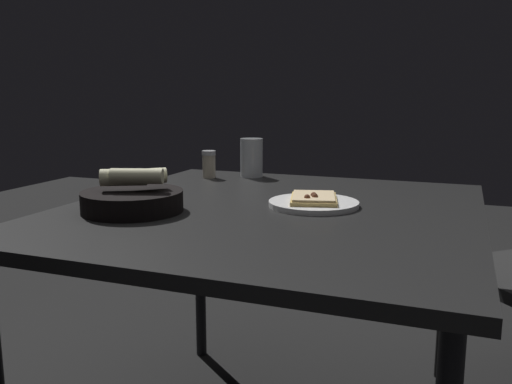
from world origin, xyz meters
TOP-DOWN VIEW (x-y plane):
  - dining_table at (0.00, 0.00)m, footprint 1.04×1.10m
  - pizza_plate at (0.10, 0.05)m, footprint 0.24×0.24m
  - bread_basket at (-0.30, -0.17)m, footprint 0.25×0.25m
  - beer_glass at (-0.23, 0.46)m, footprint 0.08×0.08m
  - pepper_shaker at (-0.36, 0.39)m, footprint 0.05×0.05m

SIDE VIEW (x-z plane):
  - dining_table at x=0.00m, z-range 0.31..1.04m
  - pizza_plate at x=0.10m, z-range 0.72..0.76m
  - bread_basket at x=-0.30m, z-range 0.71..0.82m
  - pepper_shaker at x=-0.36m, z-range 0.72..0.82m
  - beer_glass at x=-0.23m, z-range 0.72..0.86m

